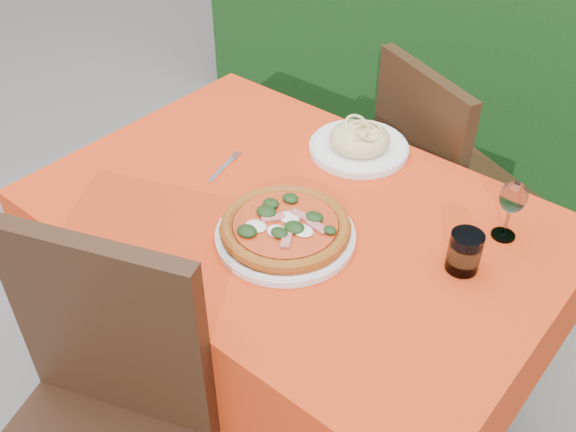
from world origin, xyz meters
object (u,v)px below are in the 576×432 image
Objects in this scene: chair_far at (438,177)px; fork at (222,169)px; chair_near at (96,424)px; wine_glass at (513,199)px; pasta_plate at (359,143)px; water_glass at (464,254)px; pizza_plate at (285,229)px.

fork is at bearing 86.79° from chair_far.
chair_near is 1.27m from chair_far.
chair_near is at bearing -117.75° from wine_glass.
chair_near is at bearing -89.24° from pasta_plate.
fork is (-0.69, -0.23, -0.10)m from wine_glass.
wine_glass is at bearing 41.50° from chair_near.
water_glass is 0.17m from wine_glass.
pasta_plate is at bearing 101.35° from pizza_plate.
pasta_plate is at bearing 97.17° from chair_far.
chair_near is at bearing 109.69° from chair_far.
pizza_plate is 2.21× the size of fork.
chair_near reaches higher than fork.
fork is (-0.22, -0.31, -0.03)m from pasta_plate.
pasta_plate is at bearing 170.33° from wine_glass.
pasta_plate is 1.79× the size of wine_glass.
pizza_plate reaches higher than fork.
pasta_plate is 0.50m from water_glass.
chair_near is 2.60× the size of pizza_plate.
pizza_plate is 0.33m from fork.
chair_far reaches higher than wine_glass.
water_glass reaches higher than pasta_plate.
water_glass is (0.34, -0.57, 0.27)m from chair_far.
water_glass is 0.57× the size of fork.
water_glass is at bearing -28.44° from pasta_plate.
wine_glass reaches higher than water_glass.
pasta_plate is (-0.01, 0.94, 0.22)m from chair_near.
pizza_plate is at bearing 112.40° from chair_far.
water_glass is 0.67m from fork.
chair_far reaches higher than water_glass.
water_glass is at bearing -8.56° from fork.
pasta_plate is at bearing 151.56° from water_glass.
chair_far is 0.75m from fork.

